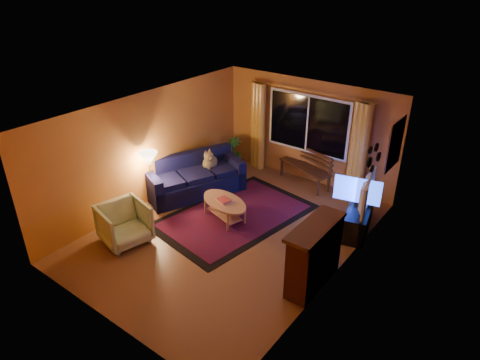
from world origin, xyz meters
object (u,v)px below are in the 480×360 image
Objects in this scene: bench at (304,175)px; coffee_table at (225,210)px; tv_console at (358,218)px; sofa at (195,176)px; floor_lamp at (151,181)px; armchair at (124,222)px.

bench is 2.51m from coffee_table.
tv_console reaches higher than bench.
bench is 0.65× the size of sofa.
sofa is 3.76m from tv_console.
coffee_table is (1.26, -0.47, -0.23)m from sofa.
bench is at bearing 134.91° from tv_console.
floor_lamp is at bearing -168.77° from tv_console.
floor_lamp is (-2.12, -3.00, 0.43)m from bench.
floor_lamp is 0.99× the size of tv_console.
sofa is at bearing 19.42° from armchair.
bench is 4.51m from armchair.
floor_lamp is at bearing 38.33° from armchair.
floor_lamp reaches higher than armchair.
tv_console is (4.00, 1.85, -0.37)m from floor_lamp.
sofa is at bearing 159.71° from coffee_table.
floor_lamp is at bearing -84.73° from sofa.
coffee_table is at bearing -165.19° from tv_console.
sofa is 2.26m from armchair.
sofa is at bearing 179.21° from tv_console.
coffee_table is (1.03, 1.78, -0.22)m from armchair.
armchair reaches higher than tv_console.
bench is at bearing -6.66° from armchair.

